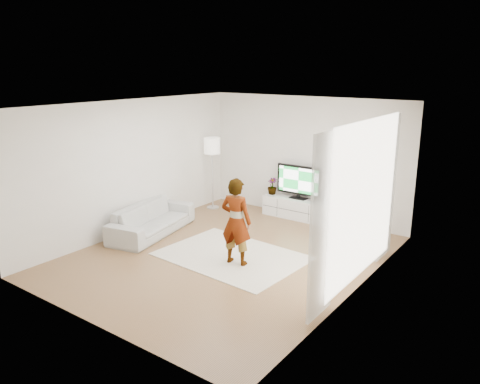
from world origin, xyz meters
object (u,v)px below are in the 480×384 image
Objects in this scene: television at (299,181)px; media_console at (297,208)px; player at (236,222)px; sofa at (152,219)px; rug at (232,256)px; floor_lamp at (212,149)px.

media_console is at bearing -90.00° from television.
player reaches higher than television.
television is at bearing -90.55° from player.
sofa is at bearing -126.14° from media_console.
sofa is at bearing -13.61° from player.
sofa is (-1.99, -2.75, -0.57)m from television.
rug is 1.64× the size of player.
sofa reaches higher than rug.
floor_lamp is (-0.13, 2.19, 1.18)m from sofa.
floor_lamp reaches higher than player.
player reaches higher than rug.
floor_lamp is at bearing -165.20° from television.
player is at bearing -107.20° from sofa.
television is 3.01m from player.
floor_lamp is (-2.51, 2.42, 0.70)m from player.
floor_lamp reaches higher than rug.
media_console is 2.52m from floor_lamp.
sofa is 2.50m from floor_lamp.
media_console is 1.05× the size of player.
sofa is 1.22× the size of floor_lamp.
media_console is 0.77× the size of sofa.
sofa is at bearing -86.72° from floor_lamp.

